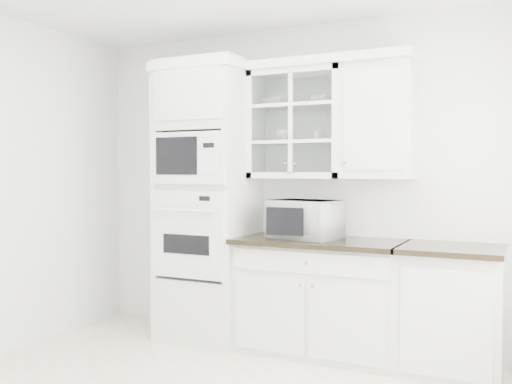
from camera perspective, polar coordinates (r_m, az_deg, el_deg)
The scene contains 12 objects.
room_shell at distance 3.75m, azimuth -2.81°, elevation 7.01°, with size 4.00×3.50×2.70m.
oven_column at distance 4.97m, azimuth -4.87°, elevation -0.91°, with size 0.76×0.68×2.40m.
base_cabinet_run at distance 4.66m, azimuth 6.46°, elevation -10.26°, with size 1.32×0.67×0.92m.
extra_base_cabinet at distance 4.44m, azimuth 18.96°, elevation -10.99°, with size 0.72×0.67×0.92m.
upper_cabinet_glass at distance 4.79m, azimuth 4.24°, elevation 6.77°, with size 0.80×0.33×0.90m.
upper_cabinet_solid at distance 4.58m, azimuth 12.16°, elevation 6.95°, with size 0.55×0.33×0.90m, color silver.
crown_molding at distance 4.87m, azimuth 2.97°, elevation 12.45°, with size 2.14×0.38×0.07m, color white.
countertop_microwave at distance 4.59m, azimuth 5.03°, elevation -2.72°, with size 0.53×0.44×0.31m, color white.
bowl_a at distance 4.87m, azimuth 2.20°, elevation 8.94°, with size 0.24×0.24×0.06m, color white.
bowl_b at distance 4.73m, azimuth 6.63°, elevation 9.13°, with size 0.19×0.19×0.06m, color white.
cup_a at distance 4.82m, azimuth 2.81°, elevation 5.65°, with size 0.12×0.12×0.10m, color white.
cup_b at distance 4.73m, azimuth 6.14°, elevation 5.61°, with size 0.09×0.09×0.08m, color white.
Camera 1 is at (1.80, -2.84, 1.45)m, focal length 40.00 mm.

